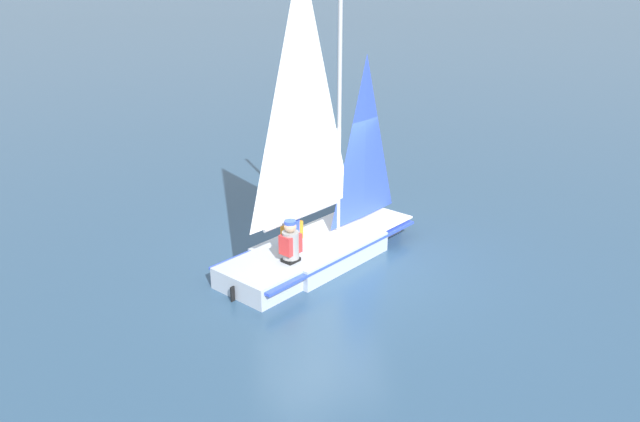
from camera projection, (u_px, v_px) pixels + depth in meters
name	position (u px, v px, depth m)	size (l,w,h in m)	color
ground_plane	(320.00, 259.00, 12.08)	(260.00, 260.00, 0.00)	#2D4C6B
sailboat_main	(320.00, 221.00, 11.79)	(4.03, 4.08, 5.71)	#B2BCCC
sailor_helm	(292.00, 235.00, 11.54)	(0.42, 0.43, 1.16)	black
sailor_crew	(291.00, 249.00, 10.98)	(0.42, 0.43, 1.16)	black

